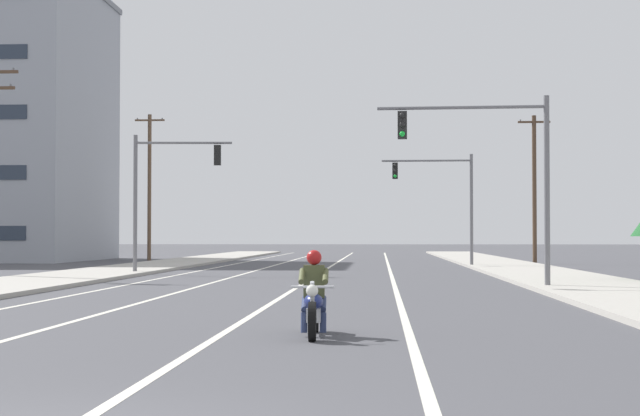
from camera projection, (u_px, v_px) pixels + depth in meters
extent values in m
cube|color=beige|center=(328.00, 268.00, 53.01)|extent=(0.16, 100.00, 0.01)
cube|color=beige|center=(264.00, 268.00, 53.21)|extent=(0.16, 100.00, 0.01)
cube|color=beige|center=(389.00, 268.00, 52.82)|extent=(0.16, 100.00, 0.01)
cube|color=beige|center=(213.00, 268.00, 53.37)|extent=(0.16, 100.00, 0.01)
cube|color=#ADA89E|center=(527.00, 271.00, 47.46)|extent=(4.40, 110.00, 0.14)
cube|color=#ADA89E|center=(123.00, 270.00, 48.59)|extent=(4.40, 110.00, 0.14)
cylinder|color=black|center=(312.00, 322.00, 16.27)|extent=(0.14, 0.64, 0.64)
cylinder|color=black|center=(315.00, 314.00, 17.82)|extent=(0.14, 0.64, 0.64)
cylinder|color=silver|center=(312.00, 302.00, 16.38)|extent=(0.08, 0.33, 0.68)
sphere|color=white|center=(312.00, 291.00, 16.23)|extent=(0.20, 0.20, 0.20)
cylinder|color=silver|center=(312.00, 287.00, 16.43)|extent=(0.70, 0.07, 0.04)
ellipsoid|color=navy|center=(313.00, 302.00, 16.93)|extent=(0.34, 0.57, 0.28)
cube|color=silver|center=(314.00, 315.00, 17.04)|extent=(0.26, 0.45, 0.24)
cube|color=black|center=(314.00, 303.00, 17.37)|extent=(0.30, 0.53, 0.12)
cube|color=navy|center=(315.00, 297.00, 17.78)|extent=(0.21, 0.37, 0.08)
cylinder|color=silver|center=(306.00, 317.00, 17.45)|extent=(0.10, 0.55, 0.08)
cube|color=#4C512D|center=(314.00, 281.00, 17.34)|extent=(0.37, 0.25, 0.56)
sphere|color=#B21919|center=(314.00, 257.00, 17.33)|extent=(0.26, 0.26, 0.26)
cylinder|color=navy|center=(322.00, 304.00, 17.19)|extent=(0.16, 0.44, 0.30)
cylinder|color=navy|center=(323.00, 323.00, 17.00)|extent=(0.12, 0.16, 0.35)
cylinder|color=#4C512D|center=(325.00, 276.00, 17.08)|extent=(0.12, 0.53, 0.27)
cylinder|color=navy|center=(306.00, 304.00, 17.19)|extent=(0.16, 0.44, 0.30)
cylinder|color=navy|center=(304.00, 323.00, 17.00)|extent=(0.12, 0.16, 0.35)
cylinder|color=#4C512D|center=(302.00, 276.00, 17.09)|extent=(0.12, 0.53, 0.27)
cylinder|color=slate|center=(547.00, 192.00, 32.24)|extent=(0.18, 0.18, 6.20)
cylinder|color=slate|center=(461.00, 108.00, 32.60)|extent=(5.42, 0.36, 0.11)
cube|color=black|center=(402.00, 125.00, 32.78)|extent=(0.31, 0.25, 0.90)
sphere|color=black|center=(402.00, 115.00, 32.63)|extent=(0.18, 0.18, 0.18)
sphere|color=black|center=(402.00, 125.00, 32.63)|extent=(0.18, 0.18, 0.18)
sphere|color=green|center=(402.00, 134.00, 32.62)|extent=(0.18, 0.18, 0.18)
cylinder|color=slate|center=(135.00, 205.00, 44.85)|extent=(0.18, 0.18, 6.20)
cylinder|color=slate|center=(184.00, 143.00, 44.93)|extent=(4.29, 0.38, 0.11)
cube|color=black|center=(217.00, 155.00, 44.92)|extent=(0.31, 0.26, 0.90)
sphere|color=black|center=(218.00, 149.00, 45.09)|extent=(0.18, 0.18, 0.18)
sphere|color=black|center=(218.00, 155.00, 45.08)|extent=(0.18, 0.18, 0.18)
sphere|color=green|center=(218.00, 162.00, 45.07)|extent=(0.18, 0.18, 0.18)
cylinder|color=slate|center=(471.00, 210.00, 55.28)|extent=(0.18, 0.18, 6.20)
cylinder|color=slate|center=(426.00, 161.00, 55.56)|extent=(4.91, 0.24, 0.11)
cube|color=black|center=(395.00, 171.00, 55.69)|extent=(0.31, 0.25, 0.90)
sphere|color=black|center=(395.00, 165.00, 55.55)|extent=(0.18, 0.18, 0.18)
sphere|color=black|center=(395.00, 171.00, 55.54)|extent=(0.18, 0.18, 0.18)
sphere|color=green|center=(395.00, 176.00, 55.53)|extent=(0.18, 0.18, 0.18)
cylinder|color=slate|center=(13.00, 69.00, 40.58)|extent=(0.08, 0.08, 0.12)
cylinder|color=slate|center=(11.00, 85.00, 40.57)|extent=(0.08, 0.08, 0.12)
cylinder|color=#4C3828|center=(534.00, 190.00, 61.84)|extent=(0.26, 0.26, 9.10)
cube|color=#4C3828|center=(534.00, 122.00, 61.96)|extent=(1.97, 0.12, 0.12)
cylinder|color=slate|center=(520.00, 120.00, 62.01)|extent=(0.08, 0.08, 0.12)
cylinder|color=slate|center=(548.00, 120.00, 61.91)|extent=(0.08, 0.08, 0.12)
cylinder|color=brown|center=(149.00, 187.00, 70.38)|extent=(0.26, 0.26, 10.19)
cube|color=brown|center=(150.00, 120.00, 70.51)|extent=(2.08, 0.12, 0.12)
cylinder|color=slate|center=(137.00, 119.00, 70.56)|extent=(0.08, 0.08, 0.12)
cylinder|color=slate|center=(162.00, 119.00, 70.46)|extent=(0.08, 0.08, 0.12)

